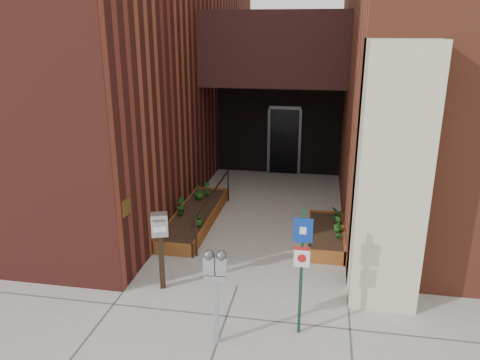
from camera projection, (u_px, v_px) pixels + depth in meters
The scene contains 15 objects.
ground at pixel (237, 285), 8.68m from camera, with size 80.00×80.00×0.00m, color #9E9991.
architecture at pixel (274, 12), 13.61m from camera, with size 20.00×14.60×10.00m.
planter_left at pixel (195, 218), 11.42m from camera, with size 0.90×3.60×0.30m.
planter_right at pixel (326, 236), 10.43m from camera, with size 0.80×2.20×0.30m.
handrail at pixel (214, 196), 11.10m from camera, with size 0.04×3.34×0.90m.
parking_meter at pixel (215, 272), 6.74m from camera, with size 0.35×0.17×1.55m.
sign_post at pixel (302, 259), 6.94m from camera, with size 0.28×0.07×2.08m.
payment_dropbox at pixel (160, 235), 8.28m from camera, with size 0.34×0.30×1.46m.
shrub_left_a at pixel (199, 217), 10.56m from camera, with size 0.32×0.32×0.36m, color #255B1A.
shrub_left_b at pixel (180, 206), 11.17m from camera, with size 0.22×0.22×0.40m, color #19591C.
shrub_left_c at pixel (199, 191), 12.16m from camera, with size 0.22×0.22×0.40m, color #21601B.
shrub_left_d at pixel (207, 189), 12.39m from camera, with size 0.20×0.20×0.38m, color #1C5518.
shrub_right_a at pixel (338, 224), 10.21m from camera, with size 0.19×0.19×0.34m, color #235F1B.
shrub_right_b at pixel (338, 231), 9.88m from camera, with size 0.16×0.16×0.31m, color #195A1D.
shrub_right_c at pixel (338, 215), 10.71m from camera, with size 0.31×0.31×0.34m, color #18571A.
Camera 1 is at (1.40, -7.51, 4.56)m, focal length 35.00 mm.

